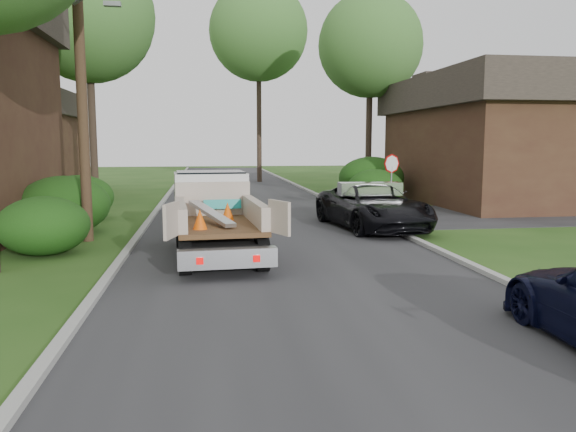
% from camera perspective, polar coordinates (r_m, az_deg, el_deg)
% --- Properties ---
extents(ground, '(120.00, 120.00, 0.00)m').
position_cam_1_polar(ground, '(12.67, 0.97, -5.79)').
color(ground, '#234914').
rests_on(ground, ground).
extents(road, '(8.00, 90.00, 0.02)m').
position_cam_1_polar(road, '(22.44, -3.15, 0.00)').
color(road, '#28282B').
rests_on(road, ground).
extents(side_street, '(16.00, 7.00, 0.02)m').
position_cam_1_polar(side_street, '(25.54, 24.97, 0.22)').
color(side_street, '#28282B').
rests_on(side_street, ground).
extents(curb_left, '(0.20, 90.00, 0.12)m').
position_cam_1_polar(curb_left, '(22.45, -13.63, -0.05)').
color(curb_left, '#9E9E99').
rests_on(curb_left, ground).
extents(curb_right, '(0.20, 90.00, 0.12)m').
position_cam_1_polar(curb_right, '(23.17, 7.00, 0.33)').
color(curb_right, '#9E9E99').
rests_on(curb_right, ground).
extents(stop_sign, '(0.71, 0.32, 2.48)m').
position_cam_1_polar(stop_sign, '(22.39, 10.47, 4.43)').
color(stop_sign, slate).
rests_on(stop_sign, ground).
extents(utility_pole, '(2.42, 1.25, 10.00)m').
position_cam_1_polar(utility_pole, '(17.65, -20.30, 14.39)').
color(utility_pole, '#382619').
rests_on(utility_pole, ground).
extents(house_left_far, '(7.56, 7.56, 6.00)m').
position_cam_1_polar(house_left_far, '(36.05, -27.14, 6.84)').
color(house_left_far, '#3C2218').
rests_on(house_left_far, ground).
extents(house_right, '(9.72, 12.96, 6.20)m').
position_cam_1_polar(house_right, '(30.16, 21.68, 7.39)').
color(house_right, '#3C2218').
rests_on(house_right, ground).
extents(hedge_left_a, '(2.34, 2.34, 1.53)m').
position_cam_1_polar(hedge_left_a, '(15.88, -23.59, -0.91)').
color(hedge_left_a, '#153A0D').
rests_on(hedge_left_a, ground).
extents(hedge_left_b, '(2.86, 2.86, 1.87)m').
position_cam_1_polar(hedge_left_b, '(19.30, -21.77, 1.06)').
color(hedge_left_b, '#153A0D').
rests_on(hedge_left_b, ground).
extents(hedge_left_c, '(2.60, 2.60, 1.70)m').
position_cam_1_polar(hedge_left_c, '(22.77, -20.48, 1.79)').
color(hedge_left_c, '#153A0D').
rests_on(hedge_left_c, ground).
extents(hedge_right_a, '(2.60, 2.60, 1.70)m').
position_cam_1_polar(hedge_right_a, '(26.43, 8.87, 2.88)').
color(hedge_right_a, '#153A0D').
rests_on(hedge_right_a, ground).
extents(hedge_right_b, '(3.38, 3.38, 2.21)m').
position_cam_1_polar(hedge_right_b, '(29.48, 8.46, 3.84)').
color(hedge_right_b, '#153A0D').
rests_on(hedge_right_b, ground).
extents(tree_left_far, '(6.40, 6.40, 12.20)m').
position_cam_1_polar(tree_left_far, '(30.30, -19.67, 18.57)').
color(tree_left_far, '#2D2119').
rests_on(tree_left_far, ground).
extents(tree_right_far, '(6.00, 6.00, 11.50)m').
position_cam_1_polar(tree_right_far, '(34.00, 8.37, 16.78)').
color(tree_right_far, '#2D2119').
rests_on(tree_right_far, ground).
extents(tree_center_far, '(7.20, 7.20, 14.60)m').
position_cam_1_polar(tree_center_far, '(43.12, -3.01, 18.20)').
color(tree_center_far, '#2D2119').
rests_on(tree_center_far, ground).
extents(flatbed_truck, '(2.66, 5.69, 2.10)m').
position_cam_1_polar(flatbed_truck, '(15.15, -7.57, 0.72)').
color(flatbed_truck, black).
rests_on(flatbed_truck, ground).
extents(black_pickup, '(3.19, 5.75, 1.52)m').
position_cam_1_polar(black_pickup, '(19.27, 8.61, 0.97)').
color(black_pickup, black).
rests_on(black_pickup, ground).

